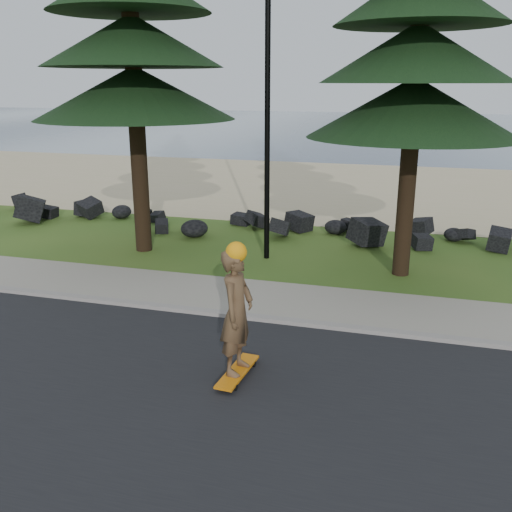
{
  "coord_description": "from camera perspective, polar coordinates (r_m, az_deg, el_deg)",
  "views": [
    {
      "loc": [
        3.69,
        -10.9,
        4.52
      ],
      "look_at": [
        0.61,
        0.0,
        1.05
      ],
      "focal_mm": 40.0,
      "sensor_mm": 36.0,
      "label": 1
    }
  ],
  "objects": [
    {
      "name": "ground",
      "position": [
        12.37,
        -2.73,
        -4.41
      ],
      "size": [
        160.0,
        160.0,
        0.0
      ],
      "primitive_type": "plane",
      "color": "#30571B",
      "rests_on": "ground"
    },
    {
      "name": "road",
      "position": [
        8.66,
        -12.5,
        -14.79
      ],
      "size": [
        160.0,
        7.0,
        0.02
      ],
      "primitive_type": "cube",
      "color": "black",
      "rests_on": "ground"
    },
    {
      "name": "kerb",
      "position": [
        11.56,
        -4.15,
        -5.74
      ],
      "size": [
        160.0,
        0.2,
        0.1
      ],
      "primitive_type": "cube",
      "color": "gray",
      "rests_on": "ground"
    },
    {
      "name": "sidewalk",
      "position": [
        12.53,
        -2.44,
        -3.92
      ],
      "size": [
        160.0,
        2.0,
        0.08
      ],
      "primitive_type": "cube",
      "color": "gray",
      "rests_on": "ground"
    },
    {
      "name": "beach_sand",
      "position": [
        26.06,
        7.46,
        6.93
      ],
      "size": [
        160.0,
        15.0,
        0.01
      ],
      "primitive_type": "cube",
      "color": "tan",
      "rests_on": "ground"
    },
    {
      "name": "ocean",
      "position": [
        62.18,
        12.64,
        12.48
      ],
      "size": [
        160.0,
        58.0,
        0.01
      ],
      "primitive_type": "cube",
      "color": "#2F425B",
      "rests_on": "ground"
    },
    {
      "name": "seawall_boulders",
      "position": [
        17.51,
        3.07,
        2.06
      ],
      "size": [
        60.0,
        2.4,
        1.1
      ],
      "primitive_type": null,
      "color": "black",
      "rests_on": "ground"
    },
    {
      "name": "lamp_post",
      "position": [
        14.58,
        1.15,
        15.53
      ],
      "size": [
        0.25,
        0.14,
        8.14
      ],
      "color": "black",
      "rests_on": "ground"
    },
    {
      "name": "skateboarder",
      "position": [
        8.8,
        -1.92,
        -5.68
      ],
      "size": [
        0.54,
        1.22,
        2.23
      ],
      "rotation": [
        0.0,
        0.0,
        1.49
      ],
      "color": "orange",
      "rests_on": "ground"
    }
  ]
}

